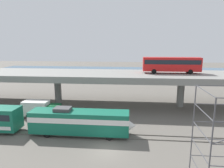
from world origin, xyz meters
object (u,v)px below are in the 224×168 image
at_px(service_truck_west, 41,109).
at_px(parked_car_1, 114,73).
at_px(transit_bus_on_overpass, 171,64).
at_px(parked_car_2, 173,73).
at_px(parked_car_0, 80,72).
at_px(parked_car_3, 160,73).
at_px(train_locomotive, 84,121).

bearing_deg(service_truck_west, parked_car_1, 77.24).
distance_m(transit_bus_on_overpass, parked_car_2, 38.27).
bearing_deg(parked_car_1, parked_car_0, -4.15).
xyz_separation_m(parked_car_1, parked_car_2, (23.00, 2.92, 0.00)).
relative_size(service_truck_west, parked_car_0, 1.55).
bearing_deg(parked_car_1, transit_bus_on_overpass, 113.97).
xyz_separation_m(transit_bus_on_overpass, parked_car_3, (2.71, 34.31, -6.99)).
bearing_deg(parked_car_1, parked_car_3, -178.55).
bearing_deg(train_locomotive, service_truck_west, 145.67).
distance_m(service_truck_west, parked_car_0, 45.00).
bearing_deg(service_truck_west, parked_car_3, 57.98).
relative_size(service_truck_west, parked_car_3, 1.65).
bearing_deg(service_truck_west, train_locomotive, -34.33).
xyz_separation_m(train_locomotive, parked_car_3, (17.96, 50.94, -0.00)).
bearing_deg(transit_bus_on_overpass, parked_car_2, 77.80).
bearing_deg(transit_bus_on_overpass, parked_car_3, 85.48).
xyz_separation_m(service_truck_west, parked_car_0, (-3.76, 44.84, 0.55)).
distance_m(service_truck_west, parked_car_3, 52.24).
relative_size(transit_bus_on_overpass, parked_car_3, 2.91).
relative_size(transit_bus_on_overpass, parked_car_0, 2.73).
distance_m(train_locomotive, parked_car_0, 53.22).
bearing_deg(parked_car_0, train_locomotive, -75.31).
height_order(service_truck_west, parked_car_1, service_truck_west).
xyz_separation_m(transit_bus_on_overpass, parked_car_2, (7.95, 36.77, -6.99)).
height_order(train_locomotive, transit_bus_on_overpass, transit_bus_on_overpass).
bearing_deg(parked_car_0, parked_car_1, -4.15).
relative_size(transit_bus_on_overpass, service_truck_west, 1.76).
xyz_separation_m(parked_car_0, parked_car_2, (36.69, 1.92, 0.00)).
distance_m(transit_bus_on_overpass, service_truck_west, 27.94).
distance_m(parked_car_0, parked_car_2, 36.74).
bearing_deg(parked_car_3, transit_bus_on_overpass, 85.48).
height_order(service_truck_west, parked_car_3, service_truck_west).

